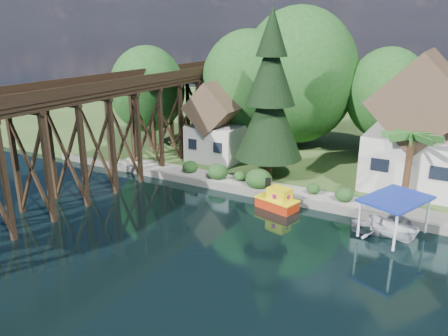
{
  "coord_description": "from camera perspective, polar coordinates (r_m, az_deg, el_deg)",
  "views": [
    {
      "loc": [
        10.05,
        -22.08,
        13.17
      ],
      "look_at": [
        -5.6,
        6.0,
        2.76
      ],
      "focal_mm": 35.0,
      "sensor_mm": 36.0,
      "label": 1
    }
  ],
  "objects": [
    {
      "name": "ground",
      "position": [
        27.6,
        4.16,
        -10.6
      ],
      "size": [
        140.0,
        140.0,
        0.0
      ],
      "primitive_type": "plane",
      "color": "black",
      "rests_on": "ground"
    },
    {
      "name": "shrubs",
      "position": [
        36.59,
        3.85,
        -1.14
      ],
      "size": [
        15.76,
        2.47,
        1.7
      ],
      "color": "#153B16",
      "rests_on": "bank"
    },
    {
      "name": "promenade",
      "position": [
        34.07,
        20.23,
        -5.0
      ],
      "size": [
        50.0,
        2.6,
        0.06
      ],
      "primitive_type": "cube",
      "color": "gray",
      "rests_on": "bank"
    },
    {
      "name": "tugboat",
      "position": [
        33.31,
        7.0,
        -4.22
      ],
      "size": [
        3.45,
        2.44,
        2.26
      ],
      "color": "red",
      "rests_on": "ground"
    },
    {
      "name": "palm_tree",
      "position": [
        34.1,
        23.33,
        3.6
      ],
      "size": [
        4.55,
        4.55,
        5.81
      ],
      "color": "#382314",
      "rests_on": "bank"
    },
    {
      "name": "house_left",
      "position": [
        39.03,
        24.07,
        4.51
      ],
      "size": [
        7.64,
        8.64,
        11.02
      ],
      "color": "silver",
      "rests_on": "bank"
    },
    {
      "name": "bg_trees",
      "position": [
        44.65,
        17.43,
        9.57
      ],
      "size": [
        49.9,
        13.3,
        10.57
      ],
      "color": "#382314",
      "rests_on": "bank"
    },
    {
      "name": "conifer",
      "position": [
        37.51,
        6.04,
        9.01
      ],
      "size": [
        5.82,
        5.82,
        14.34
      ],
      "color": "#382314",
      "rests_on": "bank"
    },
    {
      "name": "shed",
      "position": [
        43.22,
        -0.77,
        5.46
      ],
      "size": [
        5.09,
        5.4,
        7.85
      ],
      "color": "silver",
      "rests_on": "bank"
    },
    {
      "name": "boat_canopy",
      "position": [
        30.41,
        21.22,
        -6.48
      ],
      "size": [
        4.46,
        5.24,
        2.85
      ],
      "color": "white",
      "rests_on": "ground"
    },
    {
      "name": "trestle_bridge",
      "position": [
        38.5,
        -14.34,
        5.67
      ],
      "size": [
        4.12,
        44.18,
        9.3
      ],
      "color": "black",
      "rests_on": "ground"
    },
    {
      "name": "seawall",
      "position": [
        33.27,
        16.42,
        -5.57
      ],
      "size": [
        60.0,
        0.4,
        0.62
      ],
      "primitive_type": "cube",
      "color": "slate",
      "rests_on": "ground"
    },
    {
      "name": "boat_white_a",
      "position": [
        31.34,
        20.02,
        -7.21
      ],
      "size": [
        4.7,
        3.84,
        0.85
      ],
      "primitive_type": "imported",
      "rotation": [
        0.0,
        0.0,
        1.81
      ],
      "color": "silver",
      "rests_on": "ground"
    },
    {
      "name": "bank",
      "position": [
        58.42,
        18.54,
        4.23
      ],
      "size": [
        140.0,
        52.0,
        0.5
      ],
      "primitive_type": "cube",
      "color": "#334F1F",
      "rests_on": "ground"
    }
  ]
}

